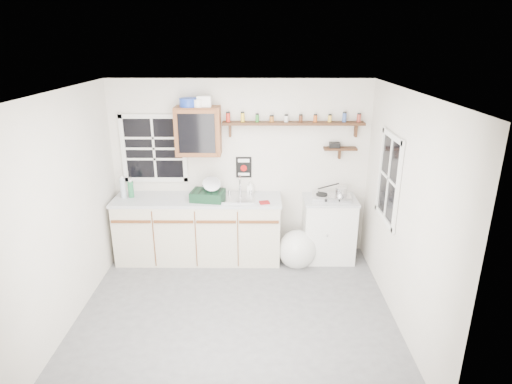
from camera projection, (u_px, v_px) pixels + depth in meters
room at (234, 212)px, 4.55m from camera, size 3.64×3.24×2.54m
main_cabinet at (199, 229)px, 6.04m from camera, size 2.31×0.63×0.92m
right_cabinet at (328, 228)px, 6.05m from camera, size 0.73×0.57×0.91m
sink at (236, 197)px, 5.88m from camera, size 0.52×0.44×0.29m
upper_cabinet at (198, 131)px, 5.72m from camera, size 0.60×0.32×0.65m
upper_cabinet_clutter at (195, 102)px, 5.59m from camera, size 0.42×0.24×0.14m
spice_shelf at (293, 123)px, 5.74m from camera, size 1.91×0.18×0.34m
secondary_shelf at (338, 148)px, 5.86m from camera, size 0.45×0.16×0.24m
warning_sign at (244, 167)px, 6.03m from camera, size 0.22×0.02×0.30m
window_back at (154, 149)px, 5.95m from camera, size 0.93×0.03×0.98m
window_right at (389, 179)px, 4.99m from camera, size 0.03×0.78×1.08m
water_bottles at (127, 188)px, 5.87m from camera, size 0.17×0.10×0.31m
dish_rack at (209, 193)px, 5.79m from camera, size 0.48×0.39×0.33m
soap_bottle at (251, 187)px, 6.06m from camera, size 0.10×0.10×0.18m
rag at (264, 202)px, 5.70m from camera, size 0.15×0.14×0.02m
hotplate at (331, 197)px, 5.87m from camera, size 0.55×0.33×0.08m
saucepan at (341, 191)px, 5.84m from camera, size 0.38×0.28×0.18m
trash_bag at (297, 249)px, 5.94m from camera, size 0.47×0.43×0.54m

